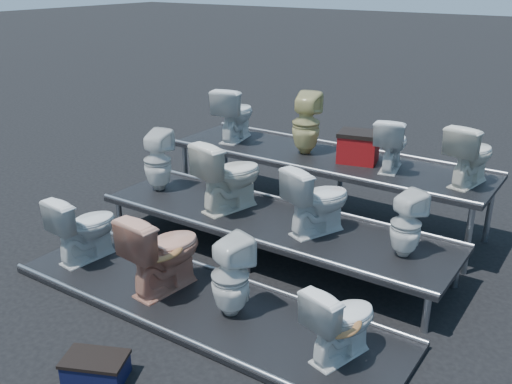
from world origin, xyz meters
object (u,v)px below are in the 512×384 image
Objects in this scene: toilet_4 at (158,161)px; toilet_7 at (406,224)px; toilet_3 at (341,321)px; red_crate at (358,149)px; toilet_6 at (318,199)px; toilet_10 at (392,143)px; toilet_8 at (235,114)px; toilet_2 at (231,277)px; toilet_9 at (306,123)px; toilet_5 at (229,175)px; toilet_11 at (471,154)px; toilet_1 at (163,250)px; step_stool at (96,369)px; toilet_0 at (85,227)px.

toilet_4 is 1.16× the size of toilet_7.
red_crate is (-1.09, 2.64, 0.62)m from toilet_3.
toilet_7 is 1.43× the size of red_crate.
red_crate is (2.14, 1.34, 0.18)m from toilet_4.
toilet_10 is at bearing -78.74° from toilet_6.
toilet_3 is 1.08× the size of toilet_10.
toilet_3 is 1.48× the size of red_crate.
toilet_2 is at bearing 114.72° from toilet_8.
toilet_6 is at bearing 136.99° from toilet_8.
toilet_8 is 1.17× the size of toilet_10.
toilet_4 is 1.96m from toilet_9.
toilet_4 is at bearing -14.23° from toilet_2.
toilet_11 reaches higher than toilet_5.
toilet_9 is at bearing 169.75° from toilet_8.
red_crate is at bearing -102.19° from toilet_1.
toilet_9 is (-0.88, 1.30, 0.42)m from toilet_6.
step_stool is at bearing 76.10° from toilet_11.
toilet_3 is 1.03× the size of toilet_7.
red_crate is at bearing -73.37° from toilet_2.
toilet_11 is (2.23, 2.60, 0.72)m from toilet_1.
toilet_9 reaches higher than toilet_0.
toilet_9 is at bearing -87.61° from toilet_5.
toilet_9 is (0.28, 1.30, 0.38)m from toilet_5.
toilet_2 is 1.37m from toilet_6.
toilet_8 is at bearing -37.43° from toilet_2.
toilet_6 is at bearing 52.66° from step_stool.
toilet_2 is (0.83, 0.00, -0.03)m from toilet_1.
toilet_1 is 2.84m from red_crate.
toilet_4 is (-0.08, 1.30, 0.40)m from toilet_0.
toilet_11 reaches higher than step_stool.
toilet_4 reaches higher than toilet_1.
toilet_11 is at bearing -171.24° from toilet_4.
toilet_2 is 1.67m from toilet_5.
toilet_5 is (-0.13, 1.30, 0.39)m from toilet_1.
toilet_3 is at bearing 162.83° from toilet_5.
toilet_3 reaches higher than step_stool.
toilet_5 is at bearing -123.28° from toilet_0.
toilet_8 is 1.60× the size of red_crate.
toilet_9 is (1.33, 2.60, 0.81)m from toilet_0.
toilet_0 reaches higher than step_stool.
toilet_0 is 1.58× the size of step_stool.
toilet_6 is at bearing -165.41° from toilet_5.
toilet_8 is (-0.98, 2.60, 0.75)m from toilet_1.
step_stool is (0.28, -3.90, -1.17)m from toilet_9.
toilet_3 is at bearing 15.98° from step_stool.
toilet_3 is 0.89× the size of toilet_4.
toilet_8 is (-3.00, 1.30, 0.44)m from toilet_7.
toilet_7 is 2.31m from toilet_9.
toilet_0 is 2.72m from toilet_8.
toilet_8 reaches higher than toilet_4.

